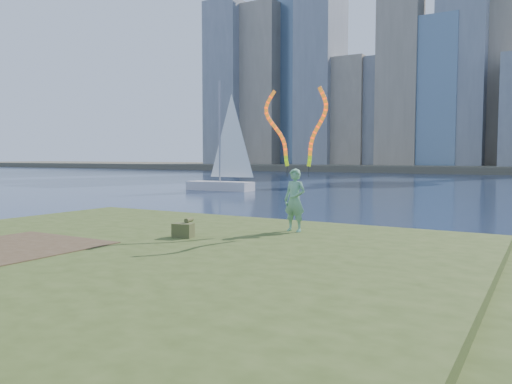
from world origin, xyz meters
The scene contains 7 objects.
ground centered at (0.00, 0.00, 0.00)m, with size 320.00×320.00×0.00m, color #192640.
grassy_knoll centered at (0.00, -2.30, 0.34)m, with size 20.00×18.00×0.80m.
dirt_patch centered at (-2.20, -3.20, 0.81)m, with size 3.20×3.00×0.02m, color #47331E.
far_shore centered at (0.00, 95.00, 0.60)m, with size 320.00×40.00×1.20m, color #514C3B.
woman_with_ribbons centered at (2.04, 1.89, 2.21)m, with size 2.05×0.45×4.02m.
canvas_bag centered at (0.13, -0.35, 0.99)m, with size 0.53×0.60×0.45m.
sailboat centered at (-15.37, 24.08, 1.55)m, with size 5.98×2.06×9.02m.
Camera 1 is at (7.71, -9.76, 2.73)m, focal length 35.00 mm.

